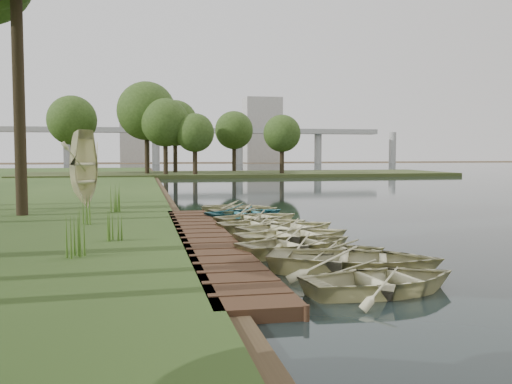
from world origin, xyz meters
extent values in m
plane|color=#3D2F1D|center=(0.00, 0.00, 0.00)|extent=(300.00, 300.00, 0.00)
cube|color=#392416|center=(-1.60, 0.00, 0.15)|extent=(1.60, 16.00, 0.30)
cube|color=#343E1B|center=(8.00, 50.00, 0.23)|extent=(50.00, 14.00, 0.45)
cylinder|color=black|center=(-15.33, 50.00, 2.85)|extent=(0.50, 0.50, 4.80)
sphere|color=#2F4818|center=(-15.33, 50.00, 6.45)|extent=(5.60, 5.60, 5.60)
cylinder|color=black|center=(-8.67, 50.00, 2.85)|extent=(0.50, 0.50, 4.80)
sphere|color=#2F4818|center=(-8.67, 50.00, 6.45)|extent=(5.60, 5.60, 5.60)
cylinder|color=black|center=(-2.00, 50.00, 2.85)|extent=(0.50, 0.50, 4.80)
sphere|color=#2F4818|center=(-2.00, 50.00, 6.45)|extent=(5.60, 5.60, 5.60)
cylinder|color=black|center=(4.67, 50.00, 2.85)|extent=(0.50, 0.50, 4.80)
sphere|color=#2F4818|center=(4.67, 50.00, 6.45)|extent=(5.60, 5.60, 5.60)
cylinder|color=black|center=(11.33, 50.00, 2.85)|extent=(0.50, 0.50, 4.80)
sphere|color=#2F4818|center=(11.33, 50.00, 6.45)|extent=(5.60, 5.60, 5.60)
cylinder|color=black|center=(18.00, 50.00, 2.85)|extent=(0.50, 0.50, 4.80)
sphere|color=#2F4818|center=(18.00, 50.00, 6.45)|extent=(5.60, 5.60, 5.60)
cylinder|color=black|center=(24.67, 50.00, 2.85)|extent=(0.50, 0.50, 4.80)
sphere|color=#2F4818|center=(24.67, 50.00, 6.45)|extent=(5.60, 5.60, 5.60)
cube|color=#A5A5A0|center=(10.00, 120.00, 8.00)|extent=(90.00, 4.00, 1.20)
cylinder|color=#A5A5A0|center=(-20.00, 120.00, 4.00)|extent=(1.80, 1.80, 8.00)
cylinder|color=#A5A5A0|center=(0.00, 120.00, 4.00)|extent=(1.80, 1.80, 8.00)
cylinder|color=#A5A5A0|center=(20.00, 120.00, 4.00)|extent=(1.80, 1.80, 8.00)
cylinder|color=#A5A5A0|center=(40.00, 120.00, 4.00)|extent=(1.80, 1.80, 8.00)
cylinder|color=#A5A5A0|center=(60.00, 120.00, 4.00)|extent=(1.80, 1.80, 8.00)
cube|color=#A5A5A0|center=(30.00, 140.00, 9.00)|extent=(10.00, 8.00, 18.00)
cube|color=#A5A5A0|center=(-5.00, 145.00, 6.00)|extent=(8.00, 8.00, 12.00)
imported|color=beige|center=(1.19, -6.47, 0.39)|extent=(3.61, 2.80, 0.69)
imported|color=beige|center=(1.27, -4.68, 0.46)|extent=(4.79, 4.19, 0.83)
imported|color=beige|center=(1.25, -3.04, 0.36)|extent=(3.08, 2.25, 0.62)
imported|color=beige|center=(0.72, -1.96, 0.42)|extent=(4.14, 3.50, 0.73)
imported|color=beige|center=(1.02, -0.46, 0.43)|extent=(4.05, 3.20, 0.76)
imported|color=beige|center=(1.29, 1.26, 0.42)|extent=(4.23, 3.59, 0.75)
imported|color=beige|center=(0.73, 2.63, 0.39)|extent=(3.63, 2.85, 0.68)
imported|color=beige|center=(0.89, 4.48, 0.40)|extent=(3.97, 3.32, 0.71)
imported|color=teal|center=(0.74, 6.16, 0.40)|extent=(3.97, 3.33, 0.70)
imported|color=beige|center=(0.95, 7.41, 0.38)|extent=(3.71, 3.07, 0.66)
imported|color=beige|center=(0.78, 8.87, 0.38)|extent=(3.66, 3.04, 0.65)
imported|color=beige|center=(-5.99, 9.80, 0.67)|extent=(4.37, 4.06, 0.74)
cylinder|color=black|center=(-8.26, 7.48, 5.80)|extent=(0.46, 0.46, 10.99)
cone|color=#3F661E|center=(-5.07, -2.62, 0.86)|extent=(0.60, 0.60, 1.12)
cone|color=#3F661E|center=(-4.30, -0.09, 0.74)|extent=(0.60, 0.60, 0.89)
cone|color=#3F661E|center=(-5.47, 3.98, 0.79)|extent=(0.60, 0.60, 0.97)
cone|color=#3F661E|center=(-4.61, 8.01, 0.85)|extent=(0.60, 0.60, 1.11)
camera|label=1|loc=(-3.51, -16.92, 2.85)|focal=40.00mm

